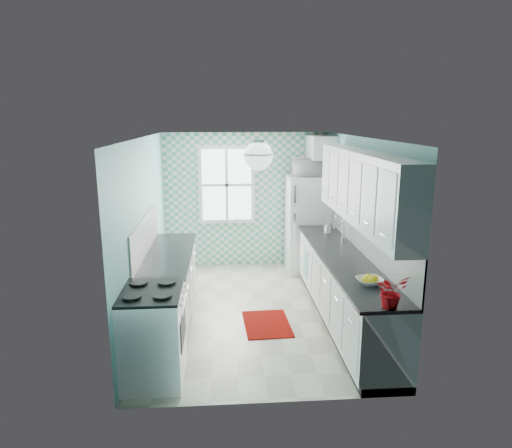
{
  "coord_description": "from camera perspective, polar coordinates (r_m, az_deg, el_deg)",
  "views": [
    {
      "loc": [
        -0.42,
        -6.18,
        2.76
      ],
      "look_at": [
        0.05,
        0.25,
        1.25
      ],
      "focal_mm": 32.0,
      "sensor_mm": 36.0,
      "label": 1
    }
  ],
  "objects": [
    {
      "name": "rug",
      "position": [
        6.38,
        1.37,
        -12.36
      ],
      "size": [
        0.65,
        0.9,
        0.01
      ],
      "primitive_type": "cube",
      "rotation": [
        0.0,
        0.0,
        0.05
      ],
      "color": "#650610",
      "rests_on": "floor"
    },
    {
      "name": "ceiling",
      "position": [
        6.2,
        -0.3,
        10.87
      ],
      "size": [
        3.0,
        4.4,
        0.02
      ],
      "primitive_type": "cube",
      "color": "white",
      "rests_on": "wall_back"
    },
    {
      "name": "backsplash_right",
      "position": [
        6.29,
        13.64,
        -1.62
      ],
      "size": [
        0.02,
        3.6,
        0.51
      ],
      "primitive_type": "cube",
      "color": "white",
      "rests_on": "wall_right"
    },
    {
      "name": "accent_wall",
      "position": [
        8.51,
        -1.3,
        2.97
      ],
      "size": [
        3.0,
        0.01,
        2.5
      ],
      "primitive_type": "cube",
      "color": "#59AF92",
      "rests_on": "wall_back"
    },
    {
      "name": "microwave",
      "position": [
        8.16,
        6.7,
        7.1
      ],
      "size": [
        0.58,
        0.41,
        0.31
      ],
      "primitive_type": "imported",
      "rotation": [
        0.0,
        0.0,
        3.18
      ],
      "color": "silver",
      "rests_on": "fridge"
    },
    {
      "name": "fridge",
      "position": [
        8.33,
        6.51,
        0.02
      ],
      "size": [
        0.76,
        0.76,
        1.75
      ],
      "rotation": [
        0.0,
        0.0,
        -0.05
      ],
      "color": "silver",
      "rests_on": "floor"
    },
    {
      "name": "window",
      "position": [
        8.43,
        -3.68,
        4.9
      ],
      "size": [
        1.04,
        0.05,
        1.44
      ],
      "color": "white",
      "rests_on": "wall_back"
    },
    {
      "name": "ceiling_light",
      "position": [
        5.41,
        0.29,
        8.55
      ],
      "size": [
        0.34,
        0.34,
        0.35
      ],
      "color": "silver",
      "rests_on": "ceiling"
    },
    {
      "name": "floor",
      "position": [
        6.79,
        -0.27,
        -10.91
      ],
      "size": [
        3.0,
        4.4,
        0.02
      ],
      "primitive_type": "cube",
      "color": "beige",
      "rests_on": "ground"
    },
    {
      "name": "upper_cabinets_right",
      "position": [
        5.91,
        13.18,
        4.47
      ],
      "size": [
        0.33,
        3.2,
        0.9
      ],
      "primitive_type": "cube",
      "color": "white",
      "rests_on": "wall_right"
    },
    {
      "name": "wall_front",
      "position": [
        4.27,
        1.77,
        -7.55
      ],
      "size": [
        3.0,
        0.02,
        2.5
      ],
      "primitive_type": "cube",
      "color": "#72B8B6",
      "rests_on": "floor"
    },
    {
      "name": "wall_left",
      "position": [
        6.45,
        -13.78,
        -0.74
      ],
      "size": [
        0.02,
        4.4,
        2.5
      ],
      "primitive_type": "cube",
      "color": "#72B8B6",
      "rests_on": "floor"
    },
    {
      "name": "upper_cabinet_fridge",
      "position": [
        8.21,
        8.03,
        9.5
      ],
      "size": [
        0.4,
        0.74,
        0.4
      ],
      "primitive_type": "cube",
      "color": "white",
      "rests_on": "wall_right"
    },
    {
      "name": "fruit_bowl",
      "position": [
        5.29,
        14.03,
        -6.94
      ],
      "size": [
        0.33,
        0.33,
        0.07
      ],
      "primitive_type": "imported",
      "rotation": [
        0.0,
        0.0,
        0.18
      ],
      "color": "white",
      "rests_on": "countertop_right"
    },
    {
      "name": "wall_right",
      "position": [
        6.65,
        12.81,
        -0.28
      ],
      "size": [
        0.02,
        4.4,
        2.5
      ],
      "primitive_type": "cube",
      "color": "#72B8B6",
      "rests_on": "floor"
    },
    {
      "name": "sink",
      "position": [
        7.01,
        9.38,
        -2.13
      ],
      "size": [
        0.51,
        0.43,
        0.53
      ],
      "rotation": [
        0.0,
        0.0,
        -0.02
      ],
      "color": "silver",
      "rests_on": "countertop_right"
    },
    {
      "name": "countertop_right",
      "position": [
        6.28,
        10.86,
        -4.11
      ],
      "size": [
        0.63,
        3.6,
        0.04
      ],
      "primitive_type": "cube",
      "color": "black",
      "rests_on": "base_cabinets_right"
    },
    {
      "name": "potted_plant",
      "position": [
        4.68,
        16.56,
        -8.08
      ],
      "size": [
        0.37,
        0.34,
        0.34
      ],
      "primitive_type": "imported",
      "rotation": [
        0.0,
        0.0,
        0.32
      ],
      "color": "red",
      "rests_on": "countertop_right"
    },
    {
      "name": "base_cabinets_right",
      "position": [
        6.43,
        10.81,
        -8.11
      ],
      "size": [
        0.6,
        3.6,
        0.9
      ],
      "primitive_type": "cube",
      "color": "white",
      "rests_on": "floor"
    },
    {
      "name": "wall_back",
      "position": [
        8.54,
        -1.3,
        2.99
      ],
      "size": [
        3.0,
        0.02,
        2.5
      ],
      "primitive_type": "cube",
      "color": "#72B8B6",
      "rests_on": "floor"
    },
    {
      "name": "backsplash_left",
      "position": [
        6.39,
        -13.67,
        -1.38
      ],
      "size": [
        0.02,
        2.15,
        0.51
      ],
      "primitive_type": "cube",
      "color": "white",
      "rests_on": "wall_left"
    },
    {
      "name": "dish_towel",
      "position": [
        7.38,
        6.26,
        -4.89
      ],
      "size": [
        0.08,
        0.27,
        0.41
      ],
      "primitive_type": "cube",
      "rotation": [
        0.0,
        0.0,
        -0.24
      ],
      "color": "#60A49D",
      "rests_on": "base_cabinets_right"
    },
    {
      "name": "base_cabinets_left",
      "position": [
        6.57,
        -10.82,
        -7.64
      ],
      "size": [
        0.6,
        2.15,
        0.9
      ],
      "primitive_type": "cube",
      "color": "white",
      "rests_on": "floor"
    },
    {
      "name": "soap_bottle",
      "position": [
        7.43,
        8.93,
        -0.45
      ],
      "size": [
        0.1,
        0.1,
        0.18
      ],
      "primitive_type": "imported",
      "rotation": [
        0.0,
        0.0,
        0.27
      ],
      "color": "#869CAB",
      "rests_on": "countertop_right"
    },
    {
      "name": "stove",
      "position": [
        5.13,
        -12.8,
        -13.15
      ],
      "size": [
        0.65,
        0.82,
        0.98
      ],
      "rotation": [
        0.0,
        0.0,
        0.01
      ],
      "color": "silver",
      "rests_on": "floor"
    },
    {
      "name": "countertop_left",
      "position": [
        6.42,
        -10.86,
        -3.71
      ],
      "size": [
        0.63,
        2.15,
        0.04
      ],
      "primitive_type": "cube",
      "color": "black",
      "rests_on": "base_cabinets_left"
    }
  ]
}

